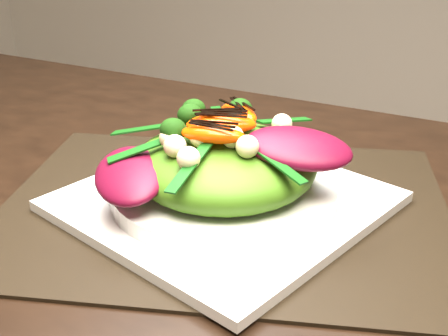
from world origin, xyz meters
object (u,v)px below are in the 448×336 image
at_px(placemat, 224,207).
at_px(lettuce_mound, 224,164).
at_px(plate_base, 224,201).
at_px(orange_segment, 238,122).
at_px(salad_bowl, 224,189).

relative_size(placemat, lettuce_mound, 2.46).
relative_size(plate_base, orange_segment, 4.41).
bearing_deg(salad_bowl, orange_segment, 77.72).
bearing_deg(lettuce_mound, orange_segment, 77.72).
xyz_separation_m(plate_base, orange_segment, (0.00, 0.02, 0.08)).
height_order(salad_bowl, lettuce_mound, lettuce_mound).
xyz_separation_m(placemat, salad_bowl, (0.00, 0.00, 0.02)).
xyz_separation_m(plate_base, salad_bowl, (0.00, 0.00, 0.01)).
bearing_deg(orange_segment, plate_base, -102.28).
xyz_separation_m(salad_bowl, orange_segment, (0.00, 0.02, 0.07)).
distance_m(lettuce_mound, orange_segment, 0.04).
bearing_deg(plate_base, lettuce_mound, 90.00).
distance_m(plate_base, orange_segment, 0.08).
bearing_deg(salad_bowl, placemat, -90.00).
bearing_deg(placemat, orange_segment, 77.72).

